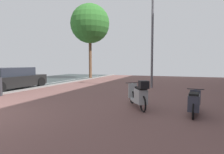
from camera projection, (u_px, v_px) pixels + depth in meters
name	position (u px, v px, depth m)	size (l,w,h in m)	color
scooter_near	(139.00, 95.00, 6.52)	(1.08, 1.68, 1.02)	black
scooter_mid	(194.00, 103.00, 5.69)	(0.52, 1.72, 0.72)	black
parked_car_near	(11.00, 79.00, 11.24)	(1.89, 4.01, 1.27)	black
lamp_post	(152.00, 30.00, 11.79)	(0.20, 0.52, 6.46)	slate
street_tree	(90.00, 24.00, 18.27)	(3.67, 3.67, 7.08)	brown
bollard_far	(1.00, 87.00, 9.01)	(0.12, 0.12, 0.87)	#38383D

